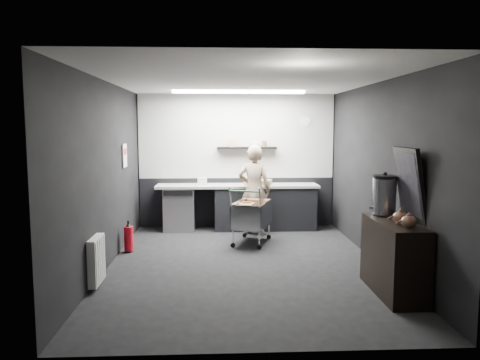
{
  "coord_description": "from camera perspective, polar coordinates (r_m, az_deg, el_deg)",
  "views": [
    {
      "loc": [
        -0.39,
        -6.77,
        2.04
      ],
      "look_at": [
        -0.05,
        0.4,
        1.22
      ],
      "focal_mm": 35.0,
      "sensor_mm": 36.0,
      "label": 1
    }
  ],
  "objects": [
    {
      "name": "kitchen_wall_panel",
      "position": [
        9.51,
        -0.41,
        5.35
      ],
      "size": [
        3.95,
        0.02,
        1.7
      ],
      "primitive_type": "cube",
      "color": "#B5B5B0",
      "rests_on": "wall_back"
    },
    {
      "name": "ceiling",
      "position": [
        6.82,
        0.55,
        12.06
      ],
      "size": [
        5.5,
        5.5,
        0.0
      ],
      "primitive_type": "plane",
      "rotation": [
        3.14,
        0.0,
        0.0
      ],
      "color": "silver",
      "rests_on": "wall_back"
    },
    {
      "name": "wall_right",
      "position": [
        7.22,
        16.61,
        0.74
      ],
      "size": [
        0.0,
        5.5,
        5.5
      ],
      "primitive_type": "plane",
      "rotation": [
        1.57,
        0.0,
        -1.57
      ],
      "color": "black",
      "rests_on": "floor"
    },
    {
      "name": "ceiling_strip",
      "position": [
        8.65,
        -0.17,
        10.67
      ],
      "size": [
        2.4,
        0.2,
        0.04
      ],
      "primitive_type": "cube",
      "color": "white",
      "rests_on": "ceiling"
    },
    {
      "name": "shopping_cart",
      "position": [
        8.22,
        1.4,
        -4.47
      ],
      "size": [
        0.81,
        1.07,
        1.0
      ],
      "color": "silver",
      "rests_on": "floor"
    },
    {
      "name": "wall_left",
      "position": [
        7.0,
        -16.04,
        0.59
      ],
      "size": [
        0.0,
        5.5,
        5.5
      ],
      "primitive_type": "plane",
      "rotation": [
        1.57,
        0.0,
        1.57
      ],
      "color": "black",
      "rests_on": "floor"
    },
    {
      "name": "person",
      "position": [
        8.85,
        1.75,
        -1.21
      ],
      "size": [
        0.71,
        0.56,
        1.71
      ],
      "primitive_type": "imported",
      "rotation": [
        0.0,
        0.0,
        2.88
      ],
      "color": "#C0AF98",
      "rests_on": "floor"
    },
    {
      "name": "wall_back",
      "position": [
        9.56,
        -0.41,
        2.36
      ],
      "size": [
        5.5,
        0.0,
        5.5
      ],
      "primitive_type": "plane",
      "rotation": [
        1.57,
        0.0,
        0.0
      ],
      "color": "black",
      "rests_on": "floor"
    },
    {
      "name": "radiator",
      "position": [
        6.3,
        -17.11,
        -9.34
      ],
      "size": [
        0.1,
        0.5,
        0.6
      ],
      "primitive_type": "cube",
      "color": "white",
      "rests_on": "wall_left"
    },
    {
      "name": "pink_tub",
      "position": [
        9.28,
        1.65,
        0.07
      ],
      "size": [
        0.2,
        0.2,
        0.2
      ],
      "primitive_type": "cylinder",
      "color": "beige",
      "rests_on": "prep_counter"
    },
    {
      "name": "prep_counter",
      "position": [
        9.34,
        0.51,
        -3.25
      ],
      "size": [
        3.2,
        0.61,
        0.9
      ],
      "color": "black",
      "rests_on": "floor"
    },
    {
      "name": "wall_clock",
      "position": [
        9.66,
        7.98,
        7.09
      ],
      "size": [
        0.2,
        0.03,
        0.2
      ],
      "primitive_type": "cylinder",
      "rotation": [
        1.57,
        0.0,
        0.0
      ],
      "color": "white",
      "rests_on": "wall_back"
    },
    {
      "name": "white_container",
      "position": [
        9.21,
        -4.62,
        -0.16
      ],
      "size": [
        0.18,
        0.14,
        0.15
      ],
      "primitive_type": "cube",
      "rotation": [
        0.0,
        0.0,
        -0.08
      ],
      "color": "white",
      "rests_on": "prep_counter"
    },
    {
      "name": "floor",
      "position": [
        7.08,
        0.53,
        -10.23
      ],
      "size": [
        5.5,
        5.5,
        0.0
      ],
      "primitive_type": "plane",
      "color": "black",
      "rests_on": "ground"
    },
    {
      "name": "poster_red_band",
      "position": [
        8.24,
        -13.87,
        3.39
      ],
      "size": [
        0.02,
        0.22,
        0.1
      ],
      "primitive_type": "cube",
      "color": "red",
      "rests_on": "poster"
    },
    {
      "name": "cardboard_box",
      "position": [
        9.24,
        2.22,
        -0.27
      ],
      "size": [
        0.59,
        0.5,
        0.1
      ],
      "primitive_type": "cube",
      "rotation": [
        0.0,
        0.0,
        -0.26
      ],
      "color": "tan",
      "rests_on": "prep_counter"
    },
    {
      "name": "dado_panel",
      "position": [
        9.63,
        -0.4,
        -2.7
      ],
      "size": [
        3.95,
        0.02,
        1.0
      ],
      "primitive_type": "cube",
      "color": "black",
      "rests_on": "wall_back"
    },
    {
      "name": "sideboard",
      "position": [
        6.08,
        18.28,
        -7.8
      ],
      "size": [
        0.51,
        1.2,
        1.8
      ],
      "color": "black",
      "rests_on": "floor"
    },
    {
      "name": "poster",
      "position": [
        8.24,
        -13.89,
        2.9
      ],
      "size": [
        0.02,
        0.3,
        0.4
      ],
      "primitive_type": "cube",
      "color": "white",
      "rests_on": "wall_left"
    },
    {
      "name": "fire_extinguisher",
      "position": [
        7.9,
        -13.42,
        -6.84
      ],
      "size": [
        0.15,
        0.15,
        0.5
      ],
      "color": "red",
      "rests_on": "floor"
    },
    {
      "name": "wall_front",
      "position": [
        4.1,
        2.76,
        -3.18
      ],
      "size": [
        5.5,
        0.0,
        5.5
      ],
      "primitive_type": "plane",
      "rotation": [
        -1.57,
        0.0,
        0.0
      ],
      "color": "black",
      "rests_on": "floor"
    },
    {
      "name": "floating_shelf",
      "position": [
        9.42,
        0.84,
        3.94
      ],
      "size": [
        1.2,
        0.22,
        0.04
      ],
      "primitive_type": "cube",
      "color": "black",
      "rests_on": "wall_back"
    }
  ]
}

